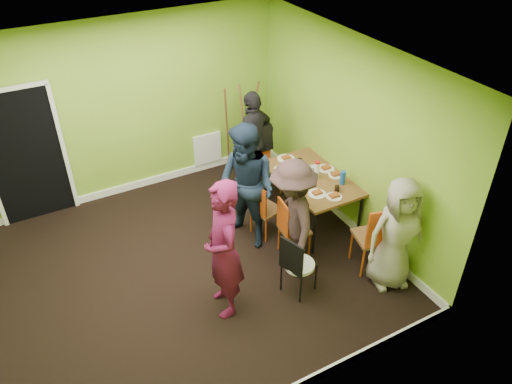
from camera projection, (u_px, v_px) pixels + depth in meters
ground at (188, 269)px, 6.70m from camera, size 5.00×5.00×0.00m
room_walls at (179, 209)px, 6.16m from camera, size 5.04×4.54×2.82m
dining_table at (311, 180)px, 7.23m from camera, size 0.90×1.50×0.75m
chair_left_far at (263, 207)px, 7.03m from camera, size 0.45×0.44×0.88m
chair_left_near at (290, 225)px, 6.67m from camera, size 0.41×0.41×0.89m
chair_back_end at (260, 146)px, 7.93m from camera, size 0.45×0.53×1.08m
chair_front_end at (376, 235)px, 6.37m from camera, size 0.52×0.53×1.05m
chair_bentwood at (296, 263)px, 6.08m from camera, size 0.44×0.43×0.89m
easel at (240, 128)px, 8.37m from camera, size 0.64×0.60×1.60m
plate_near_left at (281, 169)px, 7.37m from camera, size 0.22×0.22×0.01m
plate_near_right at (317, 194)px, 6.84m from camera, size 0.25×0.25×0.01m
plate_far_back at (286, 159)px, 7.62m from camera, size 0.27×0.27×0.01m
plate_far_front at (334, 197)px, 6.78m from camera, size 0.22×0.22×0.01m
plate_wall_back at (326, 169)px, 7.38m from camera, size 0.25×0.25×0.01m
plate_wall_front at (336, 175)px, 7.23m from camera, size 0.22×0.22×0.01m
thermos at (317, 171)px, 7.11m from camera, size 0.08×0.08×0.24m
blue_bottle at (343, 178)px, 7.00m from camera, size 0.08×0.08×0.20m
orange_bottle at (305, 172)px, 7.25m from camera, size 0.04×0.04×0.07m
glass_mid at (297, 171)px, 7.24m from camera, size 0.07×0.07×0.09m
glass_back at (300, 161)px, 7.48m from camera, size 0.07×0.07×0.09m
glass_front at (337, 188)px, 6.88m from camera, size 0.07×0.07×0.08m
cup_a at (305, 183)px, 6.99m from camera, size 0.12×0.12×0.09m
cup_b at (312, 169)px, 7.31m from camera, size 0.09×0.09×0.09m
person_standing at (223, 250)px, 5.65m from camera, size 0.52×0.71×1.81m
person_left_far at (247, 188)px, 6.69m from camera, size 0.96×1.07×1.82m
person_left_near at (292, 218)px, 6.30m from camera, size 0.89×1.18×1.63m
person_back_end at (254, 140)px, 7.94m from camera, size 1.05×0.77×1.66m
person_front_end at (397, 234)px, 6.08m from camera, size 0.86×0.68×1.55m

